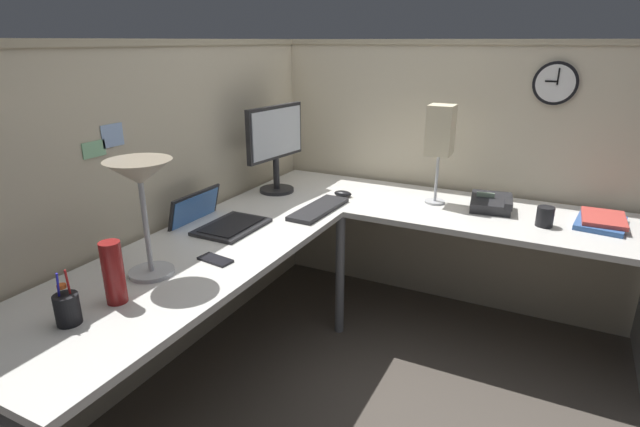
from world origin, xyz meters
name	(u,v)px	position (x,y,z in m)	size (l,w,h in m)	color
ground_plane	(354,353)	(0.00, 0.00, 0.00)	(6.80, 6.80, 0.00)	#4C443D
cubicle_wall_back	(166,208)	(-0.36, 0.87, 0.79)	(2.57, 0.12, 1.58)	beige
cubicle_wall_right	(453,177)	(0.87, -0.27, 0.79)	(0.12, 2.37, 1.58)	beige
desk	(354,256)	(-0.15, -0.05, 0.63)	(2.35, 2.15, 0.73)	silver
monitor	(276,142)	(0.30, 0.64, 1.02)	(0.46, 0.20, 0.50)	#232326
laptop	(215,220)	(-0.31, 0.61, 0.75)	(0.34, 0.38, 0.22)	#232326
keyboard	(319,209)	(0.10, 0.26, 0.74)	(0.43, 0.14, 0.02)	#232326
computer_mouse	(343,194)	(0.39, 0.25, 0.75)	(0.06, 0.10, 0.03)	black
desk_lamp_dome	(140,182)	(-0.84, 0.50, 1.09)	(0.24, 0.24, 0.44)	#B7BABF
pen_cup	(67,309)	(-1.22, 0.47, 0.78)	(0.08, 0.08, 0.18)	black
cell_phone	(215,260)	(-0.64, 0.36, 0.73)	(0.07, 0.14, 0.01)	black
thermos_flask	(113,273)	(-1.06, 0.45, 0.84)	(0.07, 0.07, 0.22)	maroon
office_phone	(492,204)	(0.51, -0.55, 0.77)	(0.21, 0.23, 0.11)	#232326
book_stack	(602,221)	(0.52, -1.05, 0.75)	(0.30, 0.24, 0.04)	#335999
desk_lamp_paper	(440,133)	(0.51, -0.25, 1.11)	(0.13, 0.13, 0.53)	#B7BABF
coffee_mug	(545,217)	(0.39, -0.81, 0.78)	(0.08, 0.08, 0.10)	black
wall_clock	(555,83)	(0.82, -0.75, 1.36)	(0.04, 0.22, 0.22)	black
pinned_note_leftmost	(112,135)	(-0.67, 0.82, 1.21)	(0.11, 0.00, 0.09)	#99B7E5
pinned_note_middle	(94,149)	(-0.76, 0.82, 1.17)	(0.11, 0.00, 0.06)	#8CCC99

